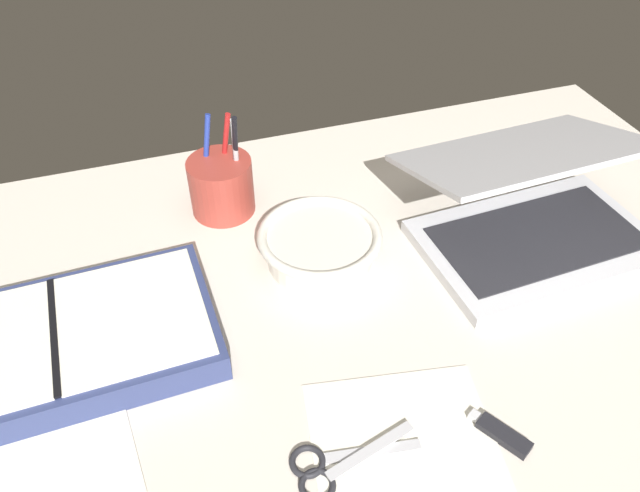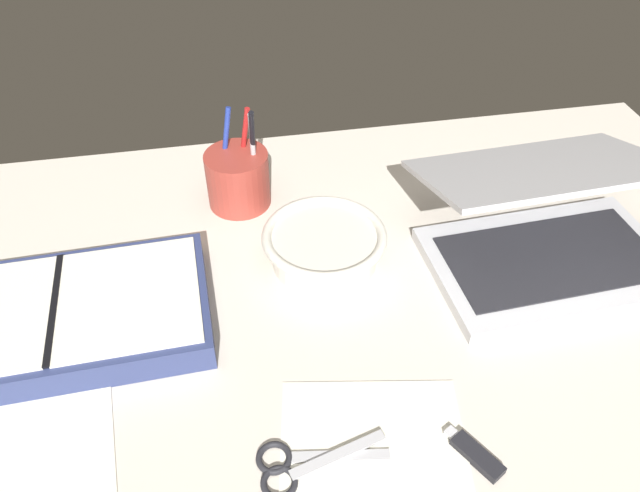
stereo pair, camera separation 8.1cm
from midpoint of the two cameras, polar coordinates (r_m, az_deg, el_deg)
desk_top at (r=78.57cm, az=-1.49°, el=-10.05°), size 140.00×100.00×2.00cm
laptop at (r=93.40cm, az=16.48°, el=2.98°), size 34.48×29.68×15.34cm
bowl at (r=86.82cm, az=-2.68°, el=-0.00°), size 17.39×17.39×5.30cm
pen_cup at (r=96.84cm, az=-11.36°, el=5.39°), size 9.74×9.74×16.75cm
planner at (r=83.37cm, az=-25.41°, el=-8.34°), size 37.94×22.28×4.38cm
scissors at (r=68.77cm, az=-2.79°, el=-19.75°), size 14.16×6.71×0.80cm
paper_sheet_front at (r=68.29cm, az=5.19°, el=-21.19°), size 24.40×30.77×0.16cm
paper_sheet_beside_planner at (r=75.14cm, az=-27.01°, el=-19.37°), size 21.44×24.47×0.16cm
usb_drive at (r=72.18cm, az=13.14°, el=-16.59°), size 4.96×7.05×1.00cm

